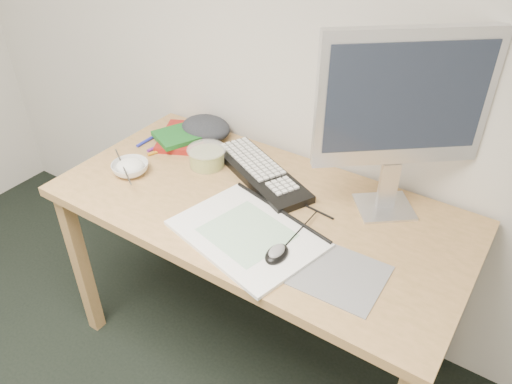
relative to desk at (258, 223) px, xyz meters
The scene contains 18 objects.
desk is the anchor object (origin of this frame).
mousepad 0.41m from the desk, 22.50° to the right, with size 0.25×0.22×0.00m, color slate.
sketchpad 0.19m from the desk, 69.14° to the right, with size 0.44×0.31×0.01m, color white.
keyboard 0.19m from the desk, 121.08° to the left, with size 0.47×0.15×0.03m, color black.
monitor 0.62m from the desk, 30.46° to the left, with size 0.42×0.35×0.60m.
mouse 0.29m from the desk, 45.58° to the right, with size 0.06×0.09×0.03m, color black.
rice_bowl 0.51m from the desk, 168.39° to the right, with size 0.13×0.13×0.04m, color white.
chopsticks 0.53m from the desk, 165.06° to the right, with size 0.02×0.02×0.25m, color silver.
fruit_tub 0.33m from the desk, 161.70° to the left, with size 0.15×0.15×0.07m, color #E0CC4F.
book_red 0.54m from the desk, 157.97° to the left, with size 0.18×0.25×0.02m, color maroon.
book_green 0.53m from the desk, 159.23° to the left, with size 0.15×0.21×0.02m, color #175D20.
cloth_lump 0.53m from the desk, 148.14° to the left, with size 0.18×0.15×0.07m, color #222428.
pencil_pink 0.11m from the desk, 77.59° to the left, with size 0.01×0.01×0.17m, color pink.
pencil_tan 0.10m from the desk, 51.96° to the left, with size 0.01×0.01×0.20m, color #A67F57.
pencil_black 0.19m from the desk, 25.05° to the left, with size 0.01×0.01×0.19m, color black.
marker_blue 0.62m from the desk, 169.38° to the left, with size 0.01×0.01×0.14m, color #2029AF.
marker_orange 0.52m from the desk, behind, with size 0.01×0.01×0.13m, color #C47B17.
marker_purple 0.55m from the desk, 168.50° to the left, with size 0.01×0.01×0.14m, color #63258A.
Camera 1 is at (0.83, 0.31, 1.76)m, focal length 35.00 mm.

